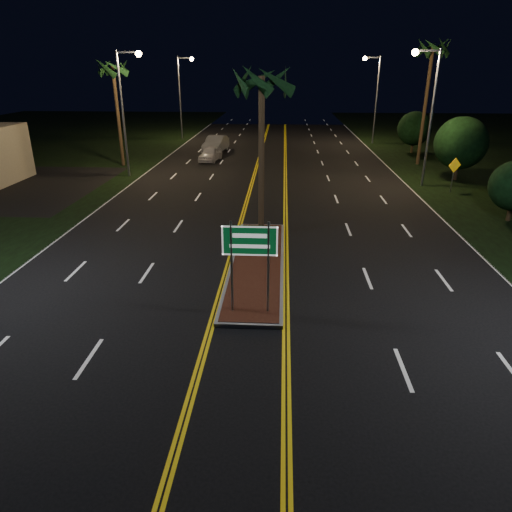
# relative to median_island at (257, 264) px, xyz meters

# --- Properties ---
(ground) EXTENTS (120.00, 120.00, 0.00)m
(ground) POSITION_rel_median_island_xyz_m (0.00, -7.00, -0.08)
(ground) COLOR black
(ground) RESTS_ON ground
(median_island) EXTENTS (2.25, 10.25, 0.17)m
(median_island) POSITION_rel_median_island_xyz_m (0.00, 0.00, 0.00)
(median_island) COLOR gray
(median_island) RESTS_ON ground
(highway_sign) EXTENTS (1.80, 0.08, 3.20)m
(highway_sign) POSITION_rel_median_island_xyz_m (0.00, -4.20, 2.32)
(highway_sign) COLOR gray
(highway_sign) RESTS_ON ground
(streetlight_left_mid) EXTENTS (1.91, 0.44, 9.00)m
(streetlight_left_mid) POSITION_rel_median_island_xyz_m (-10.61, 17.00, 5.57)
(streetlight_left_mid) COLOR gray
(streetlight_left_mid) RESTS_ON ground
(streetlight_left_far) EXTENTS (1.91, 0.44, 9.00)m
(streetlight_left_far) POSITION_rel_median_island_xyz_m (-10.61, 37.00, 5.57)
(streetlight_left_far) COLOR gray
(streetlight_left_far) RESTS_ON ground
(streetlight_right_mid) EXTENTS (1.91, 0.44, 9.00)m
(streetlight_right_mid) POSITION_rel_median_island_xyz_m (10.61, 15.00, 5.57)
(streetlight_right_mid) COLOR gray
(streetlight_right_mid) RESTS_ON ground
(streetlight_right_far) EXTENTS (1.91, 0.44, 9.00)m
(streetlight_right_far) POSITION_rel_median_island_xyz_m (10.61, 35.00, 5.57)
(streetlight_right_far) COLOR gray
(streetlight_right_far) RESTS_ON ground
(palm_median) EXTENTS (2.40, 2.40, 8.30)m
(palm_median) POSITION_rel_median_island_xyz_m (0.00, 3.50, 7.19)
(palm_median) COLOR #382819
(palm_median) RESTS_ON ground
(palm_left_far) EXTENTS (2.40, 2.40, 8.80)m
(palm_left_far) POSITION_rel_median_island_xyz_m (-12.80, 21.00, 7.66)
(palm_left_far) COLOR #382819
(palm_left_far) RESTS_ON ground
(palm_right_far) EXTENTS (2.40, 2.40, 10.30)m
(palm_right_far) POSITION_rel_median_island_xyz_m (12.80, 23.00, 9.06)
(palm_right_far) COLOR #382819
(palm_right_far) RESTS_ON ground
(shrub_mid) EXTENTS (3.78, 3.78, 4.62)m
(shrub_mid) POSITION_rel_median_island_xyz_m (14.00, 17.00, 2.64)
(shrub_mid) COLOR #382819
(shrub_mid) RESTS_ON ground
(shrub_far) EXTENTS (3.24, 3.24, 3.96)m
(shrub_far) POSITION_rel_median_island_xyz_m (13.80, 29.00, 2.25)
(shrub_far) COLOR #382819
(shrub_far) RESTS_ON ground
(car_near) EXTENTS (2.48, 4.64, 1.48)m
(car_near) POSITION_rel_median_island_xyz_m (-5.57, 23.52, 0.65)
(car_near) COLOR silver
(car_near) RESTS_ON ground
(car_far) EXTENTS (3.00, 5.75, 1.84)m
(car_far) POSITION_rel_median_island_xyz_m (-5.73, 28.24, 0.83)
(car_far) COLOR #A7ACB1
(car_far) RESTS_ON ground
(warning_sign) EXTENTS (0.92, 0.40, 2.34)m
(warning_sign) POSITION_rel_median_island_xyz_m (12.39, 13.11, 1.43)
(warning_sign) COLOR gray
(warning_sign) RESTS_ON ground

